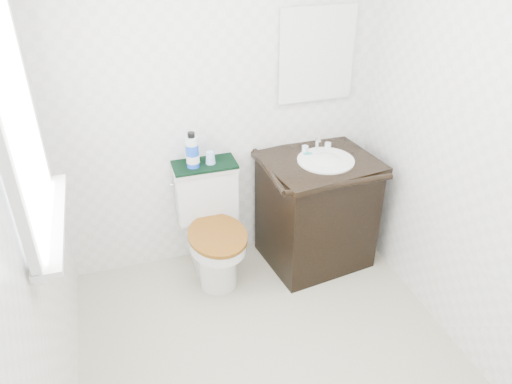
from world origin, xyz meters
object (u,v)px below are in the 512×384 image
toilet (212,231)px  trash_bin (286,231)px  vanity (316,208)px  mouthwash_bottle (192,151)px  cup (210,158)px

toilet → trash_bin: (0.60, 0.13, -0.21)m
toilet → trash_bin: 0.65m
vanity → mouthwash_bottle: mouthwash_bottle is taller
toilet → trash_bin: size_ratio=3.00×
toilet → cup: (0.04, 0.11, 0.51)m
mouthwash_bottle → vanity: bearing=-11.4°
cup → trash_bin: bearing=1.9°
mouthwash_bottle → cup: 0.14m
trash_bin → mouthwash_bottle: bearing=-177.6°
toilet → vanity: bearing=-4.9°
cup → vanity: bearing=-14.1°
vanity → trash_bin: size_ratio=3.46×
toilet → vanity: 0.76m
toilet → cup: cup is taller
toilet → cup: size_ratio=9.73×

